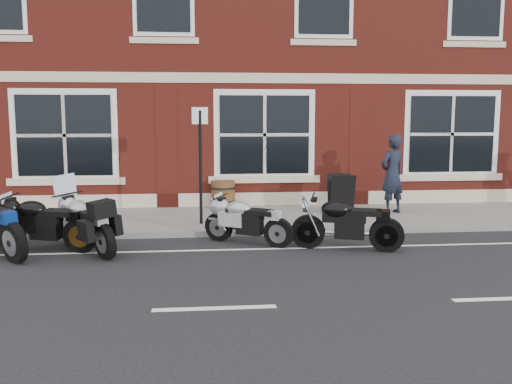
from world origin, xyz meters
TOP-DOWN VIEW (x-y plane):
  - ground at (0.00, 0.00)m, footprint 80.00×80.00m
  - sidewalk at (0.00, 3.00)m, footprint 30.00×3.00m
  - kerb at (0.00, 1.42)m, footprint 30.00×0.16m
  - pub_building at (0.00, 10.50)m, footprint 24.00×12.00m
  - moto_touring_silver at (-2.24, 0.38)m, footprint 1.30×1.78m
  - moto_sport_black at (-3.04, 0.49)m, footprint 2.02×0.76m
  - moto_sport_silver at (0.72, 0.66)m, footprint 1.64×1.12m
  - moto_naked_black at (2.48, 0.01)m, footprint 2.01×0.74m
  - pedestrian_left at (4.43, 3.12)m, footprint 0.82×0.72m
  - a_board_sign at (3.19, 3.14)m, footprint 0.58×0.40m
  - barrel_planter at (0.41, 4.28)m, footprint 0.63×0.63m
  - parking_sign at (-0.15, 2.20)m, footprint 0.34×0.14m

SIDE VIEW (x-z plane):
  - ground at x=0.00m, z-range 0.00..0.00m
  - sidewalk at x=0.00m, z-range 0.00..0.12m
  - kerb at x=0.00m, z-range 0.00..0.12m
  - barrel_planter at x=0.41m, z-range 0.12..0.82m
  - moto_sport_silver at x=0.72m, z-range 0.06..0.91m
  - moto_naked_black at x=2.48m, z-range 0.07..1.00m
  - moto_sport_black at x=-3.04m, z-range 0.07..1.01m
  - moto_touring_silver at x=-2.24m, z-range -0.13..1.24m
  - a_board_sign at x=3.19m, z-range 0.12..1.08m
  - pedestrian_left at x=4.43m, z-range 0.12..2.02m
  - parking_sign at x=-0.15m, z-range 0.32..2.83m
  - pub_building at x=0.00m, z-range 0.00..12.00m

